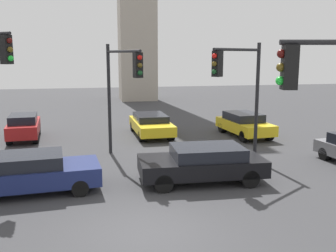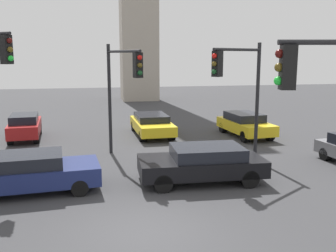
# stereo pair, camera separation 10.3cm
# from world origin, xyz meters

# --- Properties ---
(ground_plane) EXTENTS (96.02, 96.02, 0.00)m
(ground_plane) POSITION_xyz_m (0.00, 0.00, 0.00)
(ground_plane) COLOR #38383A
(traffic_light_3) EXTENTS (1.27, 3.76, 5.30)m
(traffic_light_3) POSITION_xyz_m (0.00, 7.30, 3.74)
(traffic_light_3) COLOR black
(traffic_light_3) RESTS_ON ground_plane
(traffic_light_4) EXTENTS (2.81, 1.96, 5.33)m
(traffic_light_4) POSITION_xyz_m (4.72, 5.46, 3.75)
(traffic_light_4) COLOR black
(traffic_light_4) RESTS_ON ground_plane
(car_0) EXTENTS (2.29, 4.39, 1.38)m
(car_0) POSITION_xyz_m (7.60, 11.51, 0.73)
(car_0) COLOR yellow
(car_0) RESTS_ON ground_plane
(car_2) EXTENTS (1.92, 4.07, 1.47)m
(car_2) POSITION_xyz_m (-5.16, 13.12, 0.78)
(car_2) COLOR maroon
(car_2) RESTS_ON ground_plane
(car_3) EXTENTS (4.80, 2.33, 1.39)m
(car_3) POSITION_xyz_m (2.73, 3.85, 0.75)
(car_3) COLOR black
(car_3) RESTS_ON ground_plane
(car_5) EXTENTS (4.86, 2.43, 1.40)m
(car_5) POSITION_xyz_m (-3.59, 3.93, 0.74)
(car_5) COLOR navy
(car_5) RESTS_ON ground_plane
(car_6) EXTENTS (2.16, 4.75, 1.26)m
(car_6) POSITION_xyz_m (2.17, 12.87, 0.69)
(car_6) COLOR yellow
(car_6) RESTS_ON ground_plane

